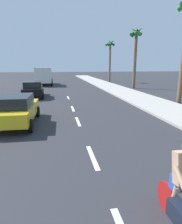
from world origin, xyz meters
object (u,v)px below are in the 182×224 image
object	(u,v)px
cyclist	(182,194)
palm_tree_distant	(110,50)
delivery_truck	(44,76)
parked_car_black	(33,89)
parked_car_yellow	(16,109)
palm_tree_far	(136,43)

from	to	relation	value
cyclist	palm_tree_distant	size ratio (longest dim) A/B	0.23
delivery_truck	palm_tree_distant	world-z (taller)	palm_tree_distant
palm_tree_distant	parked_car_black	bearing A→B (deg)	-127.70
parked_car_yellow	palm_tree_distant	xyz separation A→B (m)	(12.19, 25.24, 4.95)
palm_tree_distant	cyclist	bearing A→B (deg)	-103.56
cyclist	parked_car_yellow	world-z (taller)	cyclist
cyclist	parked_car_black	xyz separation A→B (m)	(-4.39, 16.97, 0.01)
parked_car_black	palm_tree_distant	distance (m)	20.78
delivery_truck	palm_tree_distant	size ratio (longest dim) A/B	0.81
parked_car_black	palm_tree_far	world-z (taller)	palm_tree_far
cyclist	delivery_truck	distance (m)	29.57
delivery_truck	palm_tree_far	bearing A→B (deg)	-29.58
cyclist	palm_tree_far	bearing A→B (deg)	-108.75
palm_tree_far	palm_tree_distant	xyz separation A→B (m)	(-0.50, 10.53, -0.17)
cyclist	parked_car_yellow	distance (m)	8.79
delivery_truck	palm_tree_distant	distance (m)	13.20
parked_car_yellow	palm_tree_far	size ratio (longest dim) A/B	0.53
cyclist	delivery_truck	size ratio (longest dim) A/B	0.29
delivery_truck	palm_tree_distant	bearing A→B (deg)	16.38
parked_car_yellow	parked_car_black	size ratio (longest dim) A/B	0.96
cyclist	delivery_truck	world-z (taller)	delivery_truck
palm_tree_distant	parked_car_yellow	bearing A→B (deg)	-115.78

